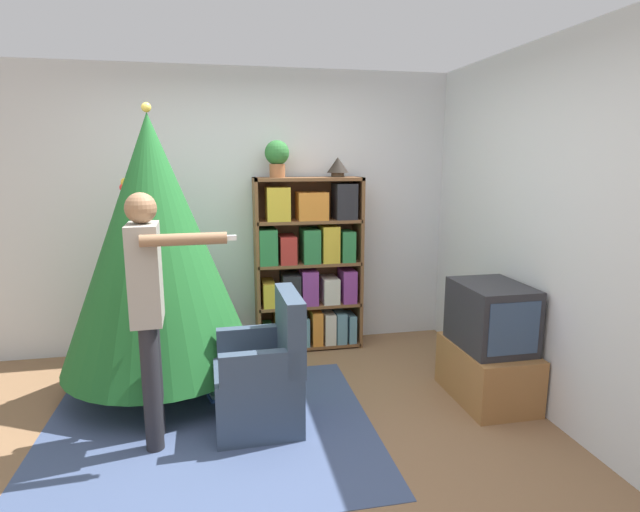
% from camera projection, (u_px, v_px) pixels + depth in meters
% --- Properties ---
extents(ground_plane, '(14.00, 14.00, 0.00)m').
position_uv_depth(ground_plane, '(268.00, 445.00, 3.18)').
color(ground_plane, '#846042').
extents(wall_back, '(8.00, 0.10, 2.60)m').
position_uv_depth(wall_back, '(246.00, 211.00, 4.71)').
color(wall_back, silver).
rests_on(wall_back, ground_plane).
extents(wall_right, '(0.10, 8.00, 2.60)m').
position_uv_depth(wall_right, '(564.00, 234.00, 3.32)').
color(wall_right, silver).
rests_on(wall_right, ground_plane).
extents(area_rug, '(2.19, 1.84, 0.01)m').
position_uv_depth(area_rug, '(209.00, 432.00, 3.32)').
color(area_rug, '#3D4C70').
rests_on(area_rug, ground_plane).
extents(bookshelf, '(1.00, 0.32, 1.62)m').
position_uv_depth(bookshelf, '(309.00, 267.00, 4.69)').
color(bookshelf, brown).
rests_on(bookshelf, ground_plane).
extents(tv_stand, '(0.49, 0.75, 0.42)m').
position_uv_depth(tv_stand, '(487.00, 372.00, 3.76)').
color(tv_stand, '#996638').
rests_on(tv_stand, ground_plane).
extents(television, '(0.46, 0.60, 0.48)m').
position_uv_depth(television, '(491.00, 316.00, 3.67)').
color(television, '#28282D').
rests_on(television, tv_stand).
extents(game_remote, '(0.04, 0.12, 0.02)m').
position_uv_depth(game_remote, '(486.00, 358.00, 3.47)').
color(game_remote, white).
rests_on(game_remote, tv_stand).
extents(christmas_tree, '(1.45, 1.45, 2.19)m').
position_uv_depth(christmas_tree, '(155.00, 243.00, 3.74)').
color(christmas_tree, '#4C3323').
rests_on(christmas_tree, ground_plane).
extents(armchair, '(0.58, 0.57, 0.92)m').
position_uv_depth(armchair, '(263.00, 380.00, 3.37)').
color(armchair, '#334256').
rests_on(armchair, ground_plane).
extents(standing_person, '(0.64, 0.47, 1.60)m').
position_uv_depth(standing_person, '(149.00, 300.00, 3.04)').
color(standing_person, '#232328').
rests_on(standing_person, ground_plane).
extents(potted_plant, '(0.22, 0.22, 0.33)m').
position_uv_depth(potted_plant, '(277.00, 156.00, 4.45)').
color(potted_plant, '#935B38').
rests_on(potted_plant, bookshelf).
extents(table_lamp, '(0.20, 0.20, 0.18)m').
position_uv_depth(table_lamp, '(338.00, 166.00, 4.57)').
color(table_lamp, '#473828').
rests_on(table_lamp, bookshelf).
extents(book_pile_near_tree, '(0.24, 0.19, 0.06)m').
position_uv_depth(book_pile_near_tree, '(223.00, 394.00, 3.80)').
color(book_pile_near_tree, '#284C93').
rests_on(book_pile_near_tree, ground_plane).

